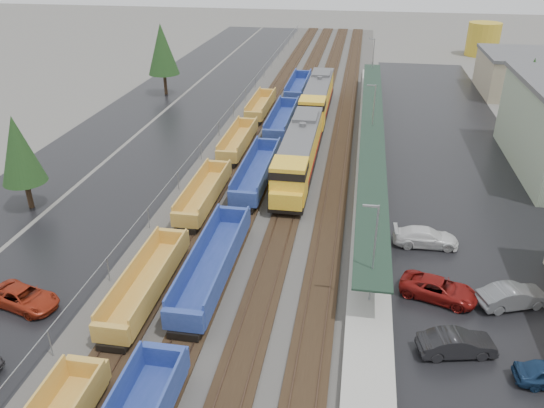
{
  "coord_description": "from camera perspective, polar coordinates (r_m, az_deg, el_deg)",
  "views": [
    {
      "loc": [
        7.81,
        -10.04,
        23.07
      ],
      "look_at": [
        0.94,
        30.63,
        2.0
      ],
      "focal_mm": 35.0,
      "sensor_mm": 36.0,
      "label": 1
    }
  ],
  "objects": [
    {
      "name": "chainlink_fence",
      "position": [
        73.82,
        -4.47,
        10.08
      ],
      "size": [
        0.08,
        160.04,
        2.02
      ],
      "color": "gray",
      "rests_on": "ground"
    },
    {
      "name": "ballast_strip",
      "position": [
        74.14,
        3.1,
        8.92
      ],
      "size": [
        20.0,
        160.0,
        0.08
      ],
      "primitive_type": "cube",
      "color": "#302D2B",
      "rests_on": "ground"
    },
    {
      "name": "well_string_yellow",
      "position": [
        44.42,
        -9.88,
        -3.01
      ],
      "size": [
        2.47,
        84.93,
        2.19
      ],
      "color": "gold",
      "rests_on": "ground"
    },
    {
      "name": "tree_west_near",
      "position": [
        52.81,
        -25.6,
        5.28
      ],
      "size": [
        3.96,
        3.96,
        9.0
      ],
      "color": "#332316",
      "rests_on": "ground"
    },
    {
      "name": "parked_car_east_e",
      "position": [
        40.57,
        24.51,
        -9.04
      ],
      "size": [
        3.35,
        5.2,
        1.62
      ],
      "primitive_type": "imported",
      "rotation": [
        0.0,
        0.0,
        1.94
      ],
      "color": "#5D5F62",
      "rests_on": "ground"
    },
    {
      "name": "storage_tank",
      "position": [
        124.71,
        21.75,
        16.15
      ],
      "size": [
        6.7,
        6.7,
        6.7
      ],
      "primitive_type": "cylinder",
      "color": "gold",
      "rests_on": "ground"
    },
    {
      "name": "distant_hills",
      "position": [
        224.99,
        20.21,
        19.65
      ],
      "size": [
        301.0,
        140.0,
        25.2
      ],
      "color": "#495844",
      "rests_on": "ground"
    },
    {
      "name": "trackbed",
      "position": [
        74.1,
        3.1,
        9.01
      ],
      "size": [
        14.6,
        160.0,
        0.22
      ],
      "color": "black",
      "rests_on": "ground"
    },
    {
      "name": "parked_car_east_a",
      "position": [
        35.26,
        19.26,
        -14.0
      ],
      "size": [
        2.64,
        4.96,
        1.55
      ],
      "primitive_type": "imported",
      "rotation": [
        0.0,
        0.0,
        1.79
      ],
      "color": "black",
      "rests_on": "ground"
    },
    {
      "name": "west_parking_lot",
      "position": [
        77.18,
        -8.17,
        9.4
      ],
      "size": [
        10.0,
        160.0,
        0.02
      ],
      "primitive_type": "cube",
      "color": "black",
      "rests_on": "ground"
    },
    {
      "name": "west_road",
      "position": [
        80.71,
        -15.07,
        9.53
      ],
      "size": [
        9.0,
        160.0,
        0.02
      ],
      "primitive_type": "cube",
      "color": "black",
      "rests_on": "ground"
    },
    {
      "name": "parked_car_east_b",
      "position": [
        39.58,
        17.49,
        -8.74
      ],
      "size": [
        4.01,
        5.85,
        1.49
      ],
      "primitive_type": "imported",
      "rotation": [
        0.0,
        0.0,
        1.26
      ],
      "color": "maroon",
      "rests_on": "ground"
    },
    {
      "name": "parked_car_west_c",
      "position": [
        40.82,
        -25.13,
        -9.11
      ],
      "size": [
        3.57,
        5.54,
        1.42
      ],
      "primitive_type": "imported",
      "rotation": [
        0.0,
        0.0,
        1.32
      ],
      "color": "maroon",
      "rests_on": "ground"
    },
    {
      "name": "station_platform",
      "position": [
        64.09,
        10.55,
        6.19
      ],
      "size": [
        3.0,
        80.0,
        8.0
      ],
      "color": "#9E9B93",
      "rests_on": "ground"
    },
    {
      "name": "locomotive_trail",
      "position": [
        75.45,
        4.9,
        11.2
      ],
      "size": [
        3.26,
        21.49,
        4.86
      ],
      "color": "black",
      "rests_on": "ground"
    },
    {
      "name": "tree_west_far",
      "position": [
        87.23,
        -11.73,
        15.99
      ],
      "size": [
        4.84,
        4.84,
        11.0
      ],
      "color": "#332316",
      "rests_on": "ground"
    },
    {
      "name": "parked_car_east_c",
      "position": [
        45.54,
        16.21,
        -3.45
      ],
      "size": [
        2.38,
        5.39,
        1.54
      ],
      "primitive_type": "imported",
      "rotation": [
        0.0,
        0.0,
        1.61
      ],
      "color": "silver",
      "rests_on": "ground"
    },
    {
      "name": "locomotive_lead",
      "position": [
        55.62,
        2.93,
        5.4
      ],
      "size": [
        3.26,
        21.49,
        4.86
      ],
      "color": "black",
      "rests_on": "ground"
    },
    {
      "name": "well_string_blue",
      "position": [
        46.99,
        -3.59,
        -0.74
      ],
      "size": [
        2.73,
        100.87,
        2.42
      ],
      "color": "navy",
      "rests_on": "ground"
    },
    {
      "name": "east_commuter_lot",
      "position": [
        65.28,
        18.87,
        4.88
      ],
      "size": [
        16.0,
        100.0,
        0.02
      ],
      "primitive_type": "cube",
      "color": "black",
      "rests_on": "ground"
    },
    {
      "name": "tree_east",
      "position": [
        72.89,
        25.91,
        11.24
      ],
      "size": [
        4.4,
        4.4,
        10.0
      ],
      "color": "#332316",
      "rests_on": "ground"
    }
  ]
}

